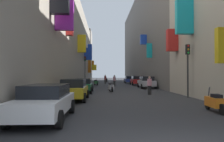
{
  "coord_description": "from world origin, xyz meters",
  "views": [
    {
      "loc": [
        -1.74,
        -3.87,
        1.75
      ],
      "look_at": [
        -0.47,
        25.32,
        2.22
      ],
      "focal_mm": 33.64,
      "sensor_mm": 36.0,
      "label": 1
    }
  ],
  "objects": [
    {
      "name": "scooter_black",
      "position": [
        -0.93,
        43.19,
        0.46
      ],
      "size": [
        0.52,
        1.84,
        1.13
      ],
      "color": "black",
      "rests_on": "ground"
    },
    {
      "name": "pedestrian_near_right",
      "position": [
        2.28,
        14.03,
        0.78
      ],
      "size": [
        0.42,
        0.42,
        1.58
      ],
      "color": "black",
      "rests_on": "ground"
    },
    {
      "name": "pedestrian_crossing",
      "position": [
        -0.06,
        26.65,
        0.82
      ],
      "size": [
        0.49,
        0.49,
        1.64
      ],
      "color": "#2B2B2B",
      "rests_on": "ground"
    },
    {
      "name": "parked_car_silver",
      "position": [
        3.82,
        22.68,
        0.78
      ],
      "size": [
        1.83,
        3.97,
        1.49
      ],
      "color": "#B7B7BC",
      "rests_on": "ground"
    },
    {
      "name": "building_left_mid_a",
      "position": [
        -7.99,
        36.68,
        6.17
      ],
      "size": [
        7.33,
        23.99,
        12.33
      ],
      "color": "#9E9384",
      "rests_on": "ground"
    },
    {
      "name": "scooter_orange",
      "position": [
        3.43,
        5.64,
        0.46
      ],
      "size": [
        0.53,
        1.99,
        1.13
      ],
      "color": "orange",
      "rests_on": "ground"
    },
    {
      "name": "parked_car_green",
      "position": [
        -3.65,
        16.34,
        0.72
      ],
      "size": [
        1.87,
        4.02,
        1.35
      ],
      "color": "#236638",
      "rests_on": "ground"
    },
    {
      "name": "building_right_mid_b",
      "position": [
        8.0,
        38.49,
        8.78
      ],
      "size": [
        7.0,
        43.02,
        17.56
      ],
      "color": "slate",
      "rests_on": "ground"
    },
    {
      "name": "pedestrian_near_left",
      "position": [
        -1.32,
        33.63,
        0.83
      ],
      "size": [
        0.54,
        0.54,
        1.67
      ],
      "color": "#3D3D3D",
      "rests_on": "ground"
    },
    {
      "name": "scooter_silver",
      "position": [
        -0.92,
        17.72,
        0.46
      ],
      "size": [
        0.6,
        1.86,
        1.13
      ],
      "color": "#ADADB2",
      "rests_on": "ground"
    },
    {
      "name": "traffic_light_far_corner",
      "position": [
        4.63,
        11.59,
        2.74
      ],
      "size": [
        0.26,
        0.34,
        3.99
      ],
      "color": "#2D2D2D",
      "rests_on": "ground"
    },
    {
      "name": "parked_car_blue",
      "position": [
        3.48,
        37.56,
        0.75
      ],
      "size": [
        1.84,
        4.26,
        1.43
      ],
      "color": "navy",
      "rests_on": "ground"
    },
    {
      "name": "parked_car_white",
      "position": [
        -3.97,
        4.38,
        0.72
      ],
      "size": [
        1.85,
        4.13,
        1.35
      ],
      "color": "white",
      "rests_on": "ground"
    },
    {
      "name": "scooter_green",
      "position": [
        -2.85,
        29.89,
        0.46
      ],
      "size": [
        0.76,
        1.76,
        1.13
      ],
      "color": "#287F3D",
      "rests_on": "ground"
    },
    {
      "name": "building_left_mid_c",
      "position": [
        -7.99,
        55.79,
        6.97
      ],
      "size": [
        7.39,
        8.43,
        13.96
      ],
      "color": "gray",
      "rests_on": "ground"
    },
    {
      "name": "parked_car_red",
      "position": [
        3.87,
        30.29,
        0.78
      ],
      "size": [
        2.0,
        3.99,
        1.49
      ],
      "color": "#B21E1E",
      "rests_on": "ground"
    },
    {
      "name": "traffic_light_near_corner",
      "position": [
        -4.55,
        29.25,
        3.1
      ],
      "size": [
        0.26,
        0.34,
        4.58
      ],
      "color": "#2D2D2D",
      "rests_on": "ground"
    },
    {
      "name": "parked_car_yellow",
      "position": [
        -3.72,
        10.47,
        0.75
      ],
      "size": [
        1.85,
        4.03,
        1.43
      ],
      "color": "gold",
      "rests_on": "ground"
    },
    {
      "name": "ground_plane",
      "position": [
        0.0,
        30.0,
        0.0
      ],
      "size": [
        140.0,
        140.0,
        0.0
      ],
      "primitive_type": "plane",
      "color": "#2D2D30"
    }
  ]
}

